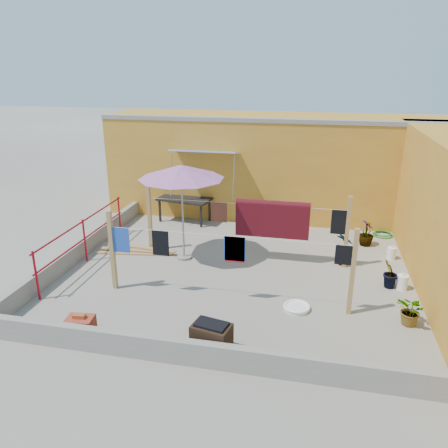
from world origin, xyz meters
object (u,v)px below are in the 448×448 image
(patio_umbrella, at_px, (181,172))
(white_basin, at_px, (297,307))
(brazier, at_px, (212,338))
(plant_back_a, at_px, (264,214))
(outdoor_table, at_px, (184,200))
(water_jug_b, at_px, (391,253))
(brick_stack, at_px, (80,326))
(water_jug_a, at_px, (402,282))
(green_hose, at_px, (383,234))

(patio_umbrella, height_order, white_basin, patio_umbrella)
(brazier, xyz_separation_m, plant_back_a, (0.07, 6.40, 0.13))
(brazier, distance_m, white_basin, 2.21)
(outdoor_table, relative_size, brazier, 2.42)
(water_jug_b, bearing_deg, patio_umbrella, -168.09)
(white_basin, bearing_deg, brazier, -127.99)
(water_jug_b, bearing_deg, white_basin, -126.31)
(patio_umbrella, bearing_deg, brick_stack, -103.04)
(water_jug_a, xyz_separation_m, green_hose, (0.00, 3.32, -0.13))
(water_jug_a, bearing_deg, brazier, -139.15)
(white_basin, bearing_deg, outdoor_table, 128.99)
(brick_stack, relative_size, green_hose, 0.93)
(patio_umbrella, distance_m, brazier, 4.45)
(plant_back_a, bearing_deg, brazier, -90.64)
(outdoor_table, height_order, green_hose, outdoor_table)
(water_jug_b, height_order, plant_back_a, plant_back_a)
(brick_stack, bearing_deg, patio_umbrella, 76.96)
(plant_back_a, bearing_deg, brick_stack, -111.59)
(water_jug_a, distance_m, green_hose, 3.32)
(white_basin, xyz_separation_m, plant_back_a, (-1.28, 4.67, 0.36))
(patio_umbrella, relative_size, plant_back_a, 3.05)
(water_jug_b, bearing_deg, brick_stack, -141.79)
(brick_stack, distance_m, water_jug_b, 7.67)
(white_basin, distance_m, water_jug_a, 2.60)
(patio_umbrella, relative_size, water_jug_b, 7.19)
(patio_umbrella, height_order, plant_back_a, patio_umbrella)
(patio_umbrella, distance_m, green_hose, 6.27)
(brazier, bearing_deg, green_hose, 60.87)
(brick_stack, xyz_separation_m, water_jug_b, (6.03, 4.74, -0.03))
(brazier, relative_size, water_jug_b, 2.06)
(outdoor_table, relative_size, white_basin, 3.17)
(white_basin, relative_size, green_hose, 0.97)
(brick_stack, height_order, water_jug_a, brick_stack)
(brick_stack, xyz_separation_m, brazier, (2.46, -0.00, 0.10))
(outdoor_table, relative_size, water_jug_b, 4.98)
(outdoor_table, relative_size, water_jug_a, 4.55)
(brick_stack, distance_m, water_jug_a, 6.77)
(outdoor_table, height_order, white_basin, outdoor_table)
(green_hose, bearing_deg, outdoor_table, -180.00)
(brick_stack, bearing_deg, water_jug_b, 38.21)
(outdoor_table, bearing_deg, white_basin, -51.01)
(outdoor_table, distance_m, water_jug_a, 6.87)
(patio_umbrella, height_order, water_jug_b, patio_umbrella)
(patio_umbrella, xyz_separation_m, outdoor_table, (-0.81, 2.75, -1.56))
(white_basin, height_order, water_jug_a, water_jug_a)
(water_jug_b, bearing_deg, plant_back_a, 154.66)
(water_jug_a, bearing_deg, water_jug_b, 90.00)
(brazier, relative_size, water_jug_a, 1.88)
(brazier, relative_size, white_basin, 1.31)
(water_jug_a, bearing_deg, patio_umbrella, 173.74)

